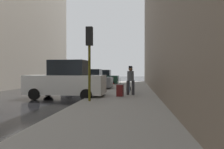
# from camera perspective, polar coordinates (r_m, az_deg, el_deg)

# --- Properties ---
(ground_plane) EXTENTS (120.00, 120.00, 0.00)m
(ground_plane) POSITION_cam_1_polar(r_m,az_deg,el_deg) (14.61, -21.36, -5.51)
(ground_plane) COLOR black
(sidewalk) EXTENTS (4.00, 40.00, 0.15)m
(sidewalk) POSITION_cam_1_polar(r_m,az_deg,el_deg) (12.97, 2.95, -5.91)
(sidewalk) COLOR gray
(sidewalk) RESTS_ON ground_plane
(parked_white_van) EXTENTS (4.65, 2.16, 2.25)m
(parked_white_van) POSITION_cam_1_polar(r_m,az_deg,el_deg) (13.19, -11.85, -1.65)
(parked_white_van) COLOR silver
(parked_white_van) RESTS_ON ground_plane
(parked_gray_coupe) EXTENTS (4.22, 2.09, 1.79)m
(parked_gray_coupe) POSITION_cam_1_polar(r_m,az_deg,el_deg) (18.95, -6.21, -1.46)
(parked_gray_coupe) COLOR slate
(parked_gray_coupe) RESTS_ON ground_plane
(parked_dark_green_sedan) EXTENTS (4.21, 2.08, 1.79)m
(parked_dark_green_sedan) POSITION_cam_1_polar(r_m,az_deg,el_deg) (25.72, -2.88, -0.88)
(parked_dark_green_sedan) COLOR #193828
(parked_dark_green_sedan) RESTS_ON ground_plane
(fire_hydrant) EXTENTS (0.42, 0.22, 0.70)m
(fire_hydrant) POSITION_cam_1_polar(r_m,az_deg,el_deg) (20.56, -0.13, -2.27)
(fire_hydrant) COLOR red
(fire_hydrant) RESTS_ON sidewalk
(traffic_light) EXTENTS (0.32, 0.32, 3.60)m
(traffic_light) POSITION_cam_1_polar(r_m,az_deg,el_deg) (10.71, -5.92, 7.06)
(traffic_light) COLOR #514C0F
(traffic_light) RESTS_ON sidewalk
(pedestrian_with_beanie) EXTENTS (0.51, 0.41, 1.78)m
(pedestrian_with_beanie) POSITION_cam_1_polar(r_m,az_deg,el_deg) (13.49, 4.85, -1.14)
(pedestrian_with_beanie) COLOR #333338
(pedestrian_with_beanie) RESTS_ON sidewalk
(pedestrian_in_jeans) EXTENTS (0.52, 0.46, 1.71)m
(pedestrian_in_jeans) POSITION_cam_1_polar(r_m,az_deg,el_deg) (15.23, 4.96, -1.04)
(pedestrian_in_jeans) COLOR #728CB2
(pedestrian_in_jeans) RESTS_ON sidewalk
(rolling_suitcase) EXTENTS (0.40, 0.58, 1.04)m
(rolling_suitcase) POSITION_cam_1_polar(r_m,az_deg,el_deg) (12.76, 2.12, -4.15)
(rolling_suitcase) COLOR #591414
(rolling_suitcase) RESTS_ON sidewalk
(duffel_bag) EXTENTS (0.32, 0.44, 0.28)m
(duffel_bag) POSITION_cam_1_polar(r_m,az_deg,el_deg) (16.77, 4.35, -3.66)
(duffel_bag) COLOR black
(duffel_bag) RESTS_ON sidewalk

